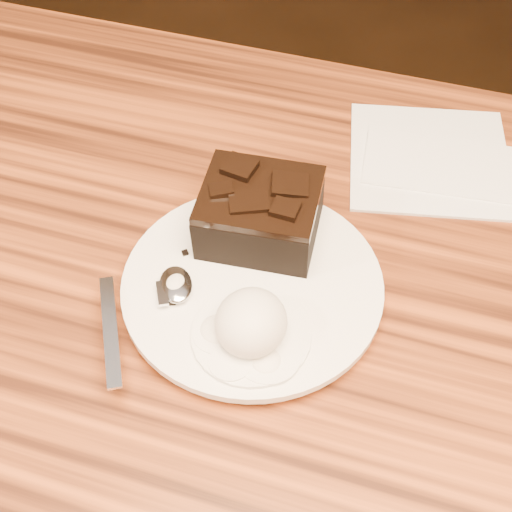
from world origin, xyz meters
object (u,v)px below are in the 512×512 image
(brownie, at_px, (260,215))
(spoon, at_px, (176,286))
(napkin, at_px, (430,158))
(plate, at_px, (252,289))
(ice_cream_scoop, at_px, (251,323))

(brownie, height_order, spoon, brownie)
(spoon, relative_size, napkin, 1.01)
(plate, xyz_separation_m, napkin, (0.12, 0.21, -0.01))
(plate, relative_size, napkin, 1.40)
(ice_cream_scoop, bearing_deg, spoon, 160.41)
(brownie, distance_m, spoon, 0.09)
(plate, bearing_deg, spoon, -156.16)
(plate, distance_m, spoon, 0.06)
(plate, height_order, ice_cream_scoop, ice_cream_scoop)
(brownie, bearing_deg, ice_cream_scoop, -76.44)
(napkin, bearing_deg, brownie, -129.09)
(brownie, relative_size, napkin, 0.63)
(brownie, bearing_deg, plate, -79.26)
(ice_cream_scoop, height_order, spoon, ice_cream_scoop)
(plate, xyz_separation_m, ice_cream_scoop, (0.02, -0.05, 0.03))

